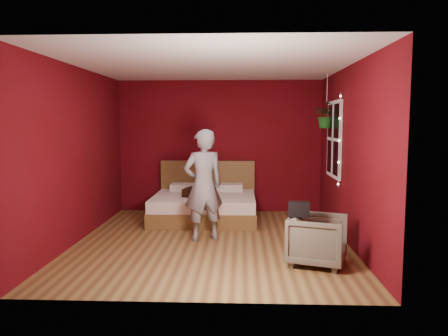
% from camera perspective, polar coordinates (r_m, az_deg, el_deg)
% --- Properties ---
extents(floor, '(4.50, 4.50, 0.00)m').
position_cam_1_polar(floor, '(6.65, -1.58, -9.52)').
color(floor, olive).
rests_on(floor, ground).
extents(room_walls, '(4.04, 4.54, 2.62)m').
position_cam_1_polar(room_walls, '(6.41, -1.63, 5.10)').
color(room_walls, '#5A0915').
rests_on(room_walls, ground).
extents(window, '(0.05, 0.97, 1.27)m').
position_cam_1_polar(window, '(7.46, 14.16, 3.67)').
color(window, white).
rests_on(window, room_walls).
extents(fairy_lights, '(0.04, 0.04, 1.45)m').
position_cam_1_polar(fairy_lights, '(6.94, 14.83, 3.49)').
color(fairy_lights, silver).
rests_on(fairy_lights, room_walls).
extents(bed, '(1.86, 1.58, 1.02)m').
position_cam_1_polar(bed, '(8.07, -2.52, -4.82)').
color(bed, brown).
rests_on(bed, ground).
extents(person, '(0.72, 0.61, 1.68)m').
position_cam_1_polar(person, '(6.56, -2.70, -2.26)').
color(person, gray).
rests_on(person, ground).
extents(armchair, '(0.87, 0.85, 0.63)m').
position_cam_1_polar(armchair, '(5.65, 12.14, -9.17)').
color(armchair, '#5F5B4B').
rests_on(armchair, ground).
extents(handbag, '(0.27, 0.16, 0.18)m').
position_cam_1_polar(handbag, '(5.45, 9.76, -5.31)').
color(handbag, black).
rests_on(handbag, armchair).
extents(throw_pillow, '(0.49, 0.49, 0.14)m').
position_cam_1_polar(throw_pillow, '(7.81, -3.63, -3.17)').
color(throw_pillow, black).
rests_on(throw_pillow, bed).
extents(hanging_plant, '(0.44, 0.39, 0.92)m').
position_cam_1_polar(hanging_plant, '(7.67, 13.24, 6.74)').
color(hanging_plant, silver).
rests_on(hanging_plant, room_walls).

